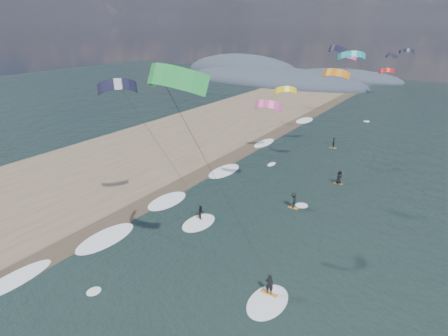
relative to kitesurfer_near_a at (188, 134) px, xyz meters
The scene contains 9 objects.
ground 13.53m from the kitesurfer_near_a, 138.27° to the right, with size 260.00×260.00×0.00m, color black.
sand_strip 30.72m from the kitesurfer_near_a, 164.39° to the left, with size 26.00×240.00×0.00m, color brown.
wet_sand_strip 21.08m from the kitesurfer_near_a, 153.17° to the left, with size 3.00×240.00×0.00m, color #382D23.
coastal_hills 116.36m from the kitesurfer_near_a, 114.34° to the left, with size 80.00×41.00×15.00m.
kitesurfer_near_a is the anchor object (origin of this frame).
kitesurfer_near_b 12.86m from the kitesurfer_near_a, 144.28° to the left, with size 6.64×8.98×15.00m.
far_kitesurfers 28.22m from the kitesurfer_near_a, 91.46° to the left, with size 6.11×23.50×1.75m.
bg_kite_field 52.70m from the kitesurfer_near_a, 94.40° to the left, with size 11.60×74.07×6.69m.
shoreline_surf 22.45m from the kitesurfer_near_a, 138.03° to the left, with size 2.40×79.40×0.11m.
Camera 1 is at (15.31, -13.09, 18.77)m, focal length 30.00 mm.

